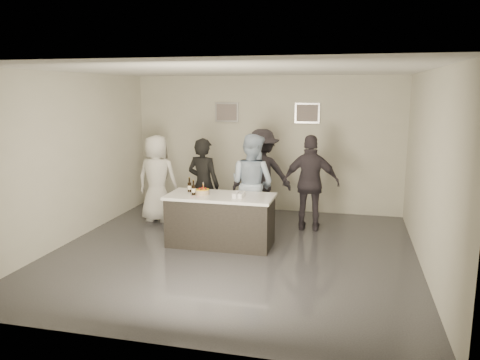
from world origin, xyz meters
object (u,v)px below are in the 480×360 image
(person_main_blue, at_px, (252,184))
(person_guest_left, at_px, (157,179))
(cake, at_px, (202,192))
(beer_bottle_b, at_px, (193,188))
(person_main_black, at_px, (203,185))
(person_guest_back, at_px, (262,174))
(beer_bottle_a, at_px, (189,185))
(person_guest_right, at_px, (311,183))
(bar_counter, at_px, (221,220))

(person_main_blue, height_order, person_guest_left, person_main_blue)
(cake, xyz_separation_m, beer_bottle_b, (-0.13, -0.09, 0.09))
(person_main_black, distance_m, person_guest_back, 1.45)
(cake, distance_m, beer_bottle_a, 0.32)
(person_main_black, height_order, person_guest_right, person_guest_right)
(bar_counter, bearing_deg, person_guest_right, 41.75)
(cake, xyz_separation_m, person_guest_back, (0.69, 1.89, 0.01))
(person_main_black, xyz_separation_m, person_guest_left, (-1.13, 0.41, -0.00))
(bar_counter, distance_m, person_guest_left, 2.10)
(cake, distance_m, person_guest_back, 2.01)
(person_main_black, xyz_separation_m, person_guest_right, (2.00, 0.52, 0.03))
(cake, xyz_separation_m, beer_bottle_a, (-0.28, 0.12, 0.09))
(beer_bottle_a, height_order, person_guest_right, person_guest_right)
(person_main_black, bearing_deg, person_guest_back, -117.11)
(cake, height_order, beer_bottle_a, beer_bottle_a)
(person_main_black, relative_size, person_guest_left, 1.00)
(person_guest_back, bearing_deg, bar_counter, 67.15)
(person_guest_back, bearing_deg, person_guest_left, 7.17)
(bar_counter, distance_m, beer_bottle_a, 0.84)
(person_guest_left, bearing_deg, person_guest_right, -174.62)
(beer_bottle_a, bearing_deg, person_guest_right, 29.98)
(beer_bottle_a, xyz_separation_m, person_guest_right, (2.05, 1.18, -0.10))
(beer_bottle_b, xyz_separation_m, person_guest_left, (-1.23, 1.28, -0.13))
(beer_bottle_b, distance_m, person_guest_right, 2.35)
(person_guest_right, height_order, person_guest_back, person_guest_back)
(person_guest_back, bearing_deg, cake, 58.28)
(beer_bottle_a, relative_size, person_main_black, 0.14)
(person_main_black, relative_size, person_main_blue, 0.95)
(bar_counter, distance_m, beer_bottle_b, 0.74)
(beer_bottle_a, distance_m, person_main_blue, 1.24)
(cake, relative_size, person_guest_back, 0.12)
(beer_bottle_a, xyz_separation_m, person_main_black, (0.05, 0.66, -0.13))
(bar_counter, relative_size, person_main_blue, 0.98)
(bar_counter, bearing_deg, person_guest_left, 145.09)
(bar_counter, height_order, person_guest_left, person_guest_left)
(person_main_black, bearing_deg, person_main_blue, -162.12)
(cake, bearing_deg, beer_bottle_a, 156.59)
(beer_bottle_a, xyz_separation_m, person_main_blue, (0.98, 0.74, -0.08))
(beer_bottle_b, distance_m, person_guest_left, 1.78)
(beer_bottle_b, relative_size, person_main_black, 0.14)
(person_guest_left, bearing_deg, person_guest_back, -157.81)
(cake, relative_size, person_main_blue, 0.12)
(bar_counter, distance_m, cake, 0.58)
(person_main_blue, relative_size, person_guest_left, 1.06)
(cake, height_order, person_guest_left, person_guest_left)
(cake, relative_size, person_guest_right, 0.13)
(bar_counter, xyz_separation_m, beer_bottle_a, (-0.60, 0.11, 0.58))
(beer_bottle_a, distance_m, person_guest_right, 2.36)
(person_guest_left, xyz_separation_m, person_guest_back, (2.06, 0.70, 0.05))
(cake, height_order, person_guest_back, person_guest_back)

